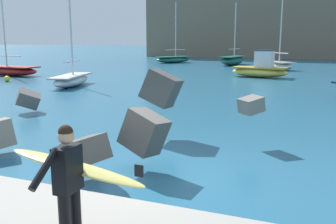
% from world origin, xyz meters
% --- Properties ---
extents(ground_plane, '(400.00, 400.00, 0.00)m').
position_xyz_m(ground_plane, '(0.00, 0.00, 0.00)').
color(ground_plane, '#235B7A').
extents(breakwater_jetty, '(32.90, 7.04, 2.70)m').
position_xyz_m(breakwater_jetty, '(2.11, 2.49, 1.03)').
color(breakwater_jetty, gray).
rests_on(breakwater_jetty, ground).
extents(surfer_with_board, '(2.10, 1.17, 1.78)m').
position_xyz_m(surfer_with_board, '(0.50, -3.56, 1.28)').
color(surfer_with_board, black).
rests_on(surfer_with_board, walkway_path).
extents(boat_near_left, '(4.91, 2.52, 2.28)m').
position_xyz_m(boat_near_left, '(-0.75, 24.13, 0.69)').
color(boat_near_left, '#EAC64C').
rests_on(boat_near_left, ground).
extents(boat_near_centre, '(4.85, 5.53, 8.06)m').
position_xyz_m(boat_near_centre, '(-14.61, 40.12, 0.51)').
color(boat_near_centre, '#1E6656').
rests_on(boat_near_centre, ground).
extents(boat_mid_centre, '(2.79, 5.22, 6.00)m').
position_xyz_m(boat_mid_centre, '(-11.81, 13.28, 0.44)').
color(boat_mid_centre, white).
rests_on(boat_mid_centre, ground).
extents(boat_mid_right, '(5.59, 2.12, 7.26)m').
position_xyz_m(boat_mid_right, '(-21.29, 17.58, 0.47)').
color(boat_mid_right, maroon).
rests_on(boat_mid_right, ground).
extents(boat_far_left, '(4.38, 4.52, 8.31)m').
position_xyz_m(boat_far_left, '(-0.24, 33.03, 0.52)').
color(boat_far_left, beige).
rests_on(boat_far_left, ground).
extents(boat_far_centre, '(2.83, 6.45, 7.58)m').
position_xyz_m(boat_far_centre, '(-6.10, 38.65, 0.60)').
color(boat_far_centre, '#1E6656').
rests_on(boat_far_centre, ground).
extents(mooring_buoy_inner, '(0.44, 0.44, 0.44)m').
position_xyz_m(mooring_buoy_inner, '(-17.87, 13.68, 0.22)').
color(mooring_buoy_inner, yellow).
rests_on(mooring_buoy_inner, ground).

